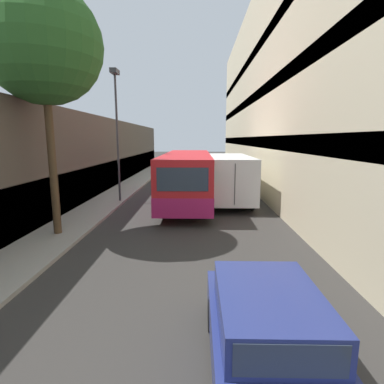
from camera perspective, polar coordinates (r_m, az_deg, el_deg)
The scene contains 9 objects.
ground_plane at distance 13.65m, azimuth -0.96°, elevation -5.36°, with size 150.00×150.00×0.00m, color #33302D.
sidewalk_left at distance 14.63m, azimuth -20.18°, elevation -4.68°, with size 2.08×60.00×0.13m.
building_left_shopfront at distance 15.18m, azimuth -28.27°, elevation 3.91°, with size 2.40×60.00×5.11m.
building_right_apartment at distance 14.44m, azimuth 23.31°, elevation 22.25°, with size 2.40×60.00×13.80m.
car_hatchback at distance 5.12m, azimuth 14.37°, elevation -25.10°, with size 1.73×4.01×1.41m.
bus at distance 17.27m, azimuth -0.89°, elevation 3.00°, with size 2.57×10.63×2.82m.
box_truck at distance 18.29m, azimuth 6.57°, elevation 3.33°, with size 2.38×8.77×2.69m.
street_lamp at distance 17.50m, azimuth -14.21°, elevation 14.50°, with size 0.36×0.80×7.20m.
street_tree_left at distance 12.42m, azimuth -26.53°, elevation 23.73°, with size 4.03×4.03×8.69m.
Camera 1 is at (0.51, 1.85, 3.63)m, focal length 28.00 mm.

